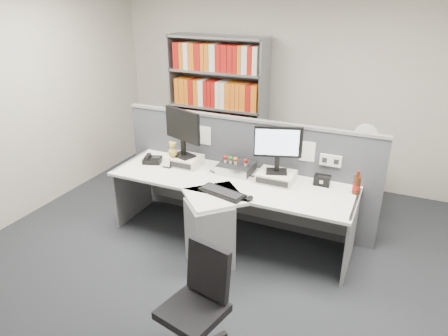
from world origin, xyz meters
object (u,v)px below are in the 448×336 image
at_px(desktop_pc, 236,168).
at_px(office_chair, 199,302).
at_px(filing_cabinet, 358,187).
at_px(monitor_left, 183,129).
at_px(desk_calendar, 167,163).
at_px(shelving_unit, 218,109).
at_px(keyboard, 222,192).
at_px(desk_phone, 152,160).
at_px(monitor_right, 278,146).
at_px(speaker, 322,180).
at_px(desk_fan, 365,138).
at_px(cola_bottle, 357,185).
at_px(desk, 222,211).
at_px(mouse, 250,198).

distance_m(desktop_pc, office_chair, 1.82).
bearing_deg(filing_cabinet, monitor_left, -151.23).
height_order(desk_calendar, shelving_unit, shelving_unit).
bearing_deg(keyboard, desktop_pc, 98.43).
relative_size(desk_phone, filing_cabinet, 0.35).
xyz_separation_m(monitor_right, desktop_pc, (-0.47, 0.05, -0.35)).
distance_m(monitor_left, speaker, 1.60).
xyz_separation_m(shelving_unit, office_chair, (1.31, -3.15, -0.51)).
relative_size(monitor_right, filing_cabinet, 0.71).
relative_size(shelving_unit, desk_fan, 4.42).
distance_m(desk_phone, cola_bottle, 2.27).
relative_size(desk, shelving_unit, 1.30).
bearing_deg(keyboard, filing_cabinet, 52.92).
distance_m(desk_phone, desk_fan, 2.49).
distance_m(speaker, office_chair, 1.88).
relative_size(monitor_right, keyboard, 0.97).
relative_size(keyboard, office_chair, 0.58).
distance_m(keyboard, mouse, 0.29).
bearing_deg(keyboard, shelving_unit, 115.95).
distance_m(filing_cabinet, desk_fan, 0.63).
distance_m(desk_phone, filing_cabinet, 2.51).
relative_size(desktop_pc, shelving_unit, 0.18).
xyz_separation_m(desk_calendar, cola_bottle, (2.03, 0.19, 0.04)).
bearing_deg(desk, desktop_pc, 93.41).
bearing_deg(filing_cabinet, cola_bottle, -87.01).
distance_m(desktop_pc, desk_calendar, 0.78).
distance_m(keyboard, cola_bottle, 1.32).
bearing_deg(monitor_left, shelving_unit, 99.68).
height_order(mouse, shelving_unit, shelving_unit).
xyz_separation_m(monitor_right, desk_fan, (0.75, 1.02, -0.13)).
bearing_deg(desk_phone, monitor_left, 14.85).
distance_m(mouse, filing_cabinet, 1.79).
bearing_deg(shelving_unit, keyboard, -64.05).
bearing_deg(filing_cabinet, desktop_pc, -141.79).
height_order(shelving_unit, filing_cabinet, shelving_unit).
height_order(desk_phone, speaker, speaker).
relative_size(cola_bottle, office_chair, 0.29).
relative_size(monitor_left, monitor_right, 1.10).
distance_m(mouse, cola_bottle, 1.06).
relative_size(monitor_left, filing_cabinet, 0.78).
bearing_deg(desktop_pc, speaker, 3.03).
xyz_separation_m(mouse, speaker, (0.56, 0.61, 0.04)).
bearing_deg(speaker, cola_bottle, -9.19).
height_order(cola_bottle, office_chair, cola_bottle).
relative_size(desktop_pc, filing_cabinet, 0.52).
height_order(desk_calendar, cola_bottle, cola_bottle).
distance_m(shelving_unit, office_chair, 3.45).
bearing_deg(cola_bottle, desk_phone, -176.41).
xyz_separation_m(mouse, desk_phone, (-1.37, 0.41, 0.01)).
bearing_deg(speaker, filing_cabinet, 72.28).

